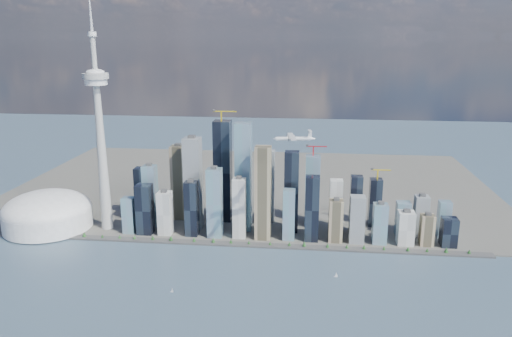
# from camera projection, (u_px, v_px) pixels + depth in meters

# --- Properties ---
(ground) EXTENTS (4000.00, 4000.00, 0.00)m
(ground) POSITION_uv_depth(u_px,v_px,m) (206.00, 304.00, 841.80)
(ground) COLOR #2F4353
(ground) RESTS_ON ground
(seawall) EXTENTS (1100.00, 22.00, 4.00)m
(seawall) POSITION_uv_depth(u_px,v_px,m) (230.00, 244.00, 1081.55)
(seawall) COLOR #383838
(seawall) RESTS_ON ground
(land) EXTENTS (1400.00, 900.00, 3.00)m
(land) POSITION_uv_depth(u_px,v_px,m) (253.00, 185.00, 1514.14)
(land) COLOR #4C4C47
(land) RESTS_ON ground
(shoreline_trees) EXTENTS (960.53, 7.20, 8.80)m
(shoreline_trees) POSITION_uv_depth(u_px,v_px,m) (230.00, 241.00, 1079.81)
(shoreline_trees) COLOR #3F2D1E
(shoreline_trees) RESTS_ON seawall
(skyscraper_cluster) EXTENTS (736.00, 142.00, 270.89)m
(skyscraper_cluster) POSITION_uv_depth(u_px,v_px,m) (261.00, 197.00, 1137.67)
(skyscraper_cluster) COLOR black
(skyscraper_cluster) RESTS_ON land
(needle_tower) EXTENTS (56.00, 56.00, 550.50)m
(needle_tower) POSITION_uv_depth(u_px,v_px,m) (100.00, 130.00, 1110.83)
(needle_tower) COLOR #AFAEA9
(needle_tower) RESTS_ON land
(dome_stadium) EXTENTS (200.00, 200.00, 86.00)m
(dome_stadium) POSITION_uv_depth(u_px,v_px,m) (47.00, 212.00, 1166.13)
(dome_stadium) COLOR silver
(dome_stadium) RESTS_ON land
(airplane) EXTENTS (80.58, 71.50, 19.65)m
(airplane) POSITION_uv_depth(u_px,v_px,m) (294.00, 138.00, 936.08)
(airplane) COLOR silver
(airplane) RESTS_ON ground
(sailboat_west) EXTENTS (6.29, 2.93, 8.72)m
(sailboat_west) POSITION_uv_depth(u_px,v_px,m) (172.00, 291.00, 880.95)
(sailboat_west) COLOR silver
(sailboat_west) RESTS_ON ground
(sailboat_east) EXTENTS (7.52, 2.87, 10.38)m
(sailboat_east) POSITION_uv_depth(u_px,v_px,m) (336.00, 275.00, 936.81)
(sailboat_east) COLOR silver
(sailboat_east) RESTS_ON ground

